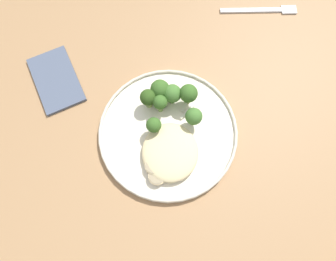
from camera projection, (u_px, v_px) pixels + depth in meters
The scene contains 21 objects.
ground at pixel (177, 180), 1.36m from camera, with size 6.00×6.00×0.00m, color #47423D.
wooden_dining_table at pixel (185, 134), 0.74m from camera, with size 1.40×1.00×0.74m.
dinner_plate at pixel (168, 132), 0.65m from camera, with size 0.29×0.29×0.02m.
noodle_bed at pixel (170, 152), 0.62m from camera, with size 0.12×0.11×0.03m.
seared_scallop_right_edge at pixel (168, 140), 0.63m from camera, with size 0.03×0.03×0.01m.
seared_scallop_tiny_bay at pixel (154, 166), 0.61m from camera, with size 0.03×0.03×0.01m.
seared_scallop_on_noodles at pixel (157, 176), 0.60m from camera, with size 0.04×0.04×0.01m.
seared_scallop_left_edge at pixel (168, 168), 0.61m from camera, with size 0.03×0.03×0.01m.
broccoli_floret_left_leaning at pixel (160, 103), 0.63m from camera, with size 0.03×0.03×0.05m.
broccoli_floret_center_pile at pixel (191, 94), 0.63m from camera, with size 0.04×0.04×0.06m.
broccoli_floret_tall_stalk at pixel (172, 94), 0.64m from camera, with size 0.04×0.04×0.05m.
broccoli_floret_front_edge at pixel (194, 117), 0.62m from camera, with size 0.04×0.04×0.06m.
broccoli_floret_beside_noodles at pixel (148, 98), 0.63m from camera, with size 0.03×0.03×0.05m.
broccoli_floret_small_sprig at pixel (160, 90), 0.64m from camera, with size 0.04×0.04×0.06m.
broccoli_floret_split_head at pixel (154, 125), 0.61m from camera, with size 0.03×0.03×0.05m.
onion_sliver_long_sliver at pixel (158, 88), 0.67m from camera, with size 0.04×0.01×0.00m, color silver.
onion_sliver_short_strip at pixel (189, 100), 0.66m from camera, with size 0.06×0.01×0.00m, color silver.
onion_sliver_pale_crescent at pixel (187, 111), 0.65m from camera, with size 0.04×0.01×0.00m, color silver.
onion_sliver_curled_piece at pixel (160, 99), 0.66m from camera, with size 0.05×0.01×0.00m, color silver.
dinner_fork at pixel (261, 10), 0.75m from camera, with size 0.03×0.19×0.00m.
folded_napkin at pixel (56, 80), 0.69m from camera, with size 0.15×0.09×0.01m, color #4C566B.
Camera 1 is at (0.23, -0.04, 1.36)m, focal length 33.05 mm.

